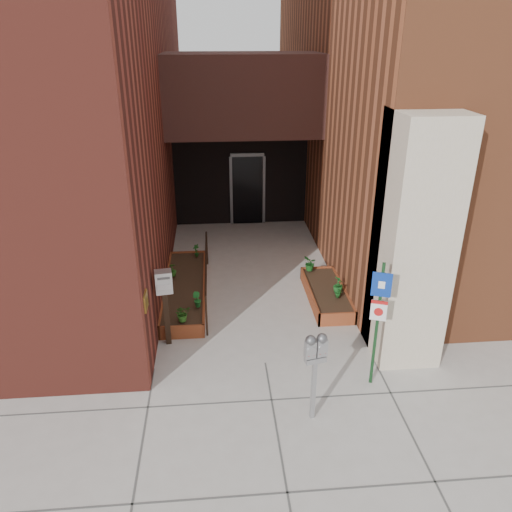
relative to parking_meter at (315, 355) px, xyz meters
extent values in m
plane|color=#9E9991|center=(-0.58, 1.44, -1.18)|extent=(80.00, 80.00, 0.00)
cube|color=maroon|center=(-6.58, 8.14, 3.82)|extent=(8.00, 14.60, 10.00)
cube|color=brown|center=(5.42, 8.59, 3.82)|extent=(8.00, 13.70, 10.00)
cube|color=#BBAB90|center=(1.97, 1.64, 1.02)|extent=(1.10, 1.20, 4.40)
cube|color=black|center=(-0.58, 7.44, 2.82)|extent=(4.20, 2.00, 2.00)
cube|color=black|center=(-0.58, 8.84, 0.32)|extent=(4.00, 0.30, 3.00)
cube|color=black|center=(-0.38, 8.66, -0.13)|extent=(0.90, 0.06, 2.10)
cube|color=#B79338|center=(-2.57, 1.24, 0.32)|extent=(0.04, 0.30, 0.30)
cube|color=maroon|center=(-2.13, 2.36, -1.03)|extent=(0.90, 0.04, 0.30)
cube|color=maroon|center=(-2.13, 5.92, -1.03)|extent=(0.90, 0.04, 0.30)
cube|color=maroon|center=(-2.56, 4.14, -1.03)|extent=(0.04, 3.60, 0.30)
cube|color=maroon|center=(-1.70, 4.14, -1.03)|extent=(0.04, 3.60, 0.30)
cube|color=black|center=(-2.13, 4.14, -1.05)|extent=(0.82, 3.52, 0.26)
cube|color=maroon|center=(1.02, 2.56, -1.03)|extent=(0.80, 0.04, 0.30)
cube|color=maroon|center=(1.02, 4.72, -1.03)|extent=(0.80, 0.04, 0.30)
cube|color=maroon|center=(0.64, 3.64, -1.03)|extent=(0.04, 2.20, 0.30)
cube|color=maroon|center=(1.40, 3.64, -1.03)|extent=(0.04, 2.20, 0.30)
cube|color=black|center=(1.02, 3.64, -1.05)|extent=(0.72, 2.12, 0.26)
cylinder|color=black|center=(-1.63, 2.44, -0.73)|extent=(0.04, 0.04, 0.90)
cylinder|color=black|center=(-1.63, 5.74, -0.73)|extent=(0.04, 0.04, 0.90)
cylinder|color=black|center=(-1.63, 4.09, -0.30)|extent=(0.04, 3.30, 0.04)
cube|color=gray|center=(0.00, 0.00, -0.65)|extent=(0.07, 0.07, 1.05)
cube|color=gray|center=(0.00, 0.00, -0.08)|extent=(0.34, 0.19, 0.08)
cube|color=gray|center=(-0.09, -0.02, 0.11)|extent=(0.18, 0.14, 0.27)
sphere|color=#59595B|center=(-0.09, -0.02, 0.27)|extent=(0.16, 0.16, 0.16)
cube|color=white|center=(-0.08, -0.07, 0.13)|extent=(0.09, 0.03, 0.05)
cube|color=#B21414|center=(-0.08, -0.07, 0.04)|extent=(0.09, 0.03, 0.03)
cube|color=gray|center=(0.09, 0.02, 0.11)|extent=(0.18, 0.14, 0.27)
sphere|color=#59595B|center=(0.09, 0.02, 0.27)|extent=(0.16, 0.16, 0.16)
cube|color=white|center=(0.10, -0.04, 0.13)|extent=(0.09, 0.03, 0.05)
cube|color=#B21414|center=(0.10, -0.04, 0.04)|extent=(0.09, 0.03, 0.03)
cube|color=#123418|center=(1.16, 0.75, -0.05)|extent=(0.07, 0.07, 2.26)
cube|color=navy|center=(1.15, 0.72, 0.73)|extent=(0.30, 0.12, 0.41)
cube|color=white|center=(1.15, 0.72, 0.73)|extent=(0.10, 0.05, 0.12)
cube|color=white|center=(1.15, 0.72, 0.26)|extent=(0.25, 0.11, 0.36)
cube|color=#B21414|center=(1.15, 0.72, 0.41)|extent=(0.25, 0.10, 0.06)
cylinder|color=#B21414|center=(1.15, 0.71, 0.24)|extent=(0.14, 0.06, 0.14)
cube|color=black|center=(-2.38, 2.24, -0.62)|extent=(0.12, 0.12, 1.12)
cube|color=silver|center=(-2.38, 2.24, 0.15)|extent=(0.34, 0.27, 0.43)
cube|color=#59595B|center=(-2.36, 2.12, 0.27)|extent=(0.22, 0.04, 0.04)
cube|color=white|center=(-2.36, 2.12, 0.10)|extent=(0.24, 0.05, 0.10)
imported|color=#2A5F1B|center=(-2.10, 2.54, -0.71)|extent=(0.39, 0.39, 0.33)
imported|color=#1C6322|center=(-1.83, 3.08, -0.72)|extent=(0.25, 0.25, 0.32)
imported|color=#255B1A|center=(-2.43, 4.52, -0.72)|extent=(0.22, 0.22, 0.32)
imported|color=#165018|center=(-1.90, 5.58, -0.71)|extent=(0.24, 0.24, 0.33)
imported|color=#19591E|center=(1.21, 3.42, -0.69)|extent=(0.21, 0.21, 0.37)
imported|color=#164F1A|center=(1.16, 3.19, -0.69)|extent=(0.23, 0.23, 0.37)
imported|color=#175119|center=(0.80, 4.54, -0.70)|extent=(0.35, 0.35, 0.36)
camera|label=1|loc=(-1.39, -5.96, 4.35)|focal=35.00mm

